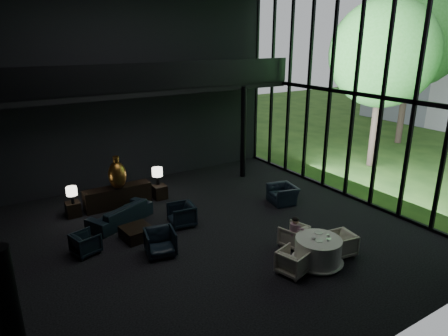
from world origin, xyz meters
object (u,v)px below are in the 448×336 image
side_table_left (73,209)px  table_lamp_left (72,192)px  lounge_armchair_south (160,240)px  dining_chair_east (340,243)px  child (295,227)px  sofa (120,209)px  table_lamp_right (157,173)px  lounge_armchair_east (182,213)px  coffee_table (137,233)px  dining_chair_west (293,261)px  window_armchair (283,192)px  lounge_armchair_west (86,243)px  dining_table (318,253)px  console (118,196)px  side_table_right (160,192)px  bronze_urn (117,175)px  dining_chair_north (294,235)px

side_table_left → table_lamp_left: bearing=-90.0°
lounge_armchair_south → dining_chair_east: size_ratio=1.29×
dining_chair_east → child: size_ratio=1.16×
child → dining_chair_east: bearing=135.8°
sofa → dining_chair_east: (4.66, -5.40, -0.13)m
table_lamp_right → lounge_armchair_east: bearing=-96.8°
coffee_table → dining_chair_west: (2.80, -4.05, 0.16)m
side_table_left → window_armchair: (6.96, -2.99, 0.18)m
table_lamp_left → lounge_armchair_west: (-0.27, -2.69, -0.63)m
sofa → lounge_armchair_south: size_ratio=2.68×
dining_table → dining_chair_west: 0.90m
dining_chair_west → child: bearing=-58.6°
console → side_table_right: (1.60, -0.13, -0.12)m
lounge_armchair_south → dining_chair_west: lounge_armchair_south is taller
console → dining_chair_east: 8.02m
side_table_left → dining_chair_west: 7.93m
window_armchair → dining_table: 4.26m
lounge_armchair_east → dining_chair_east: 5.10m
table_lamp_right → lounge_armchair_west: size_ratio=1.03×
console → window_armchair: (5.36, -2.98, 0.05)m
window_armchair → child: size_ratio=1.64×
side_table_left → coffee_table: side_table_left is taller
side_table_left → lounge_armchair_south: bearing=-69.2°
dining_chair_west → side_table_left: bearing=15.7°
bronze_urn → side_table_right: bearing=1.5°
table_lamp_right → lounge_armchair_east: 2.75m
table_lamp_left → lounge_armchair_west: 2.77m
bronze_urn → lounge_armchair_south: size_ratio=1.30×
lounge_armchair_south → dining_chair_north: bearing=-13.2°
side_table_left → dining_chair_east: (5.89, -6.78, 0.10)m
sofa → dining_table: (3.78, -5.39, -0.15)m
lounge_armchair_east → child: bearing=41.2°
dining_chair_north → dining_chair_east: dining_chair_east is taller
console → side_table_left: (-1.60, 0.00, -0.13)m
console → sofa: size_ratio=0.99×
table_lamp_left → lounge_armchair_south: size_ratio=0.66×
window_armchair → bronze_urn: bearing=-106.6°
table_lamp_right → child: table_lamp_right is taller
coffee_table → dining_chair_east: dining_chair_east is taller
coffee_table → dining_chair_west: size_ratio=1.22×
bronze_urn → dining_chair_north: size_ratio=1.73×
lounge_armchair_south → dining_chair_east: lounge_armchair_south is taller
sofa → dining_chair_north: bearing=107.2°
console → dining_chair_west: bearing=-69.7°
bronze_urn → dining_chair_east: 7.93m
bronze_urn → console: bearing=90.0°
side_table_right → lounge_armchair_west: size_ratio=0.81×
window_armchair → child: bearing=-23.7°
window_armchair → dining_chair_north: (-1.86, -2.70, -0.09)m
table_lamp_left → dining_chair_east: (5.89, -6.65, -0.60)m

